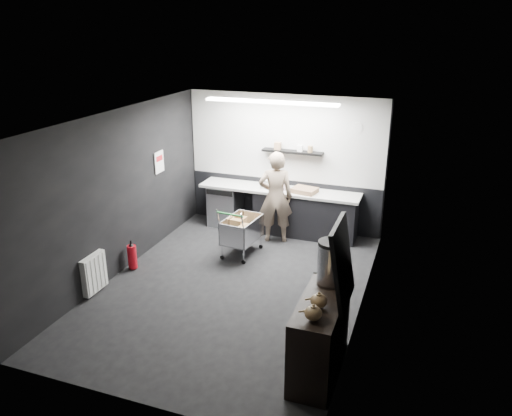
% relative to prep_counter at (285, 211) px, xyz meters
% --- Properties ---
extents(floor, '(5.50, 5.50, 0.00)m').
position_rel_prep_counter_xyz_m(floor, '(-0.14, -2.42, -0.46)').
color(floor, black).
rests_on(floor, ground).
extents(ceiling, '(5.50, 5.50, 0.00)m').
position_rel_prep_counter_xyz_m(ceiling, '(-0.14, -2.42, 2.24)').
color(ceiling, white).
rests_on(ceiling, wall_back).
extents(wall_back, '(5.50, 0.00, 5.50)m').
position_rel_prep_counter_xyz_m(wall_back, '(-0.14, 0.33, 0.89)').
color(wall_back, black).
rests_on(wall_back, floor).
extents(wall_front, '(5.50, 0.00, 5.50)m').
position_rel_prep_counter_xyz_m(wall_front, '(-0.14, -5.17, 0.89)').
color(wall_front, black).
rests_on(wall_front, floor).
extents(wall_left, '(0.00, 5.50, 5.50)m').
position_rel_prep_counter_xyz_m(wall_left, '(-2.14, -2.42, 0.89)').
color(wall_left, black).
rests_on(wall_left, floor).
extents(wall_right, '(0.00, 5.50, 5.50)m').
position_rel_prep_counter_xyz_m(wall_right, '(1.86, -2.42, 0.89)').
color(wall_right, black).
rests_on(wall_right, floor).
extents(kitchen_wall_panel, '(3.95, 0.02, 1.70)m').
position_rel_prep_counter_xyz_m(kitchen_wall_panel, '(-0.14, 0.31, 1.39)').
color(kitchen_wall_panel, silver).
rests_on(kitchen_wall_panel, wall_back).
extents(dado_panel, '(3.95, 0.02, 1.00)m').
position_rel_prep_counter_xyz_m(dado_panel, '(-0.14, 0.31, 0.04)').
color(dado_panel, black).
rests_on(dado_panel, wall_back).
extents(floating_shelf, '(1.20, 0.22, 0.04)m').
position_rel_prep_counter_xyz_m(floating_shelf, '(0.06, 0.20, 1.16)').
color(floating_shelf, black).
rests_on(floating_shelf, wall_back).
extents(wall_clock, '(0.20, 0.03, 0.20)m').
position_rel_prep_counter_xyz_m(wall_clock, '(1.26, 0.30, 1.69)').
color(wall_clock, silver).
rests_on(wall_clock, wall_back).
extents(poster, '(0.02, 0.30, 0.40)m').
position_rel_prep_counter_xyz_m(poster, '(-2.12, -1.12, 1.09)').
color(poster, white).
rests_on(poster, wall_left).
extents(poster_red_band, '(0.02, 0.22, 0.10)m').
position_rel_prep_counter_xyz_m(poster_red_band, '(-2.11, -1.12, 1.16)').
color(poster_red_band, red).
rests_on(poster_red_band, poster).
extents(radiator, '(0.10, 0.50, 0.60)m').
position_rel_prep_counter_xyz_m(radiator, '(-2.08, -3.32, -0.11)').
color(radiator, silver).
rests_on(radiator, wall_left).
extents(ceiling_strip, '(2.40, 0.20, 0.04)m').
position_rel_prep_counter_xyz_m(ceiling_strip, '(-0.14, -0.57, 2.21)').
color(ceiling_strip, white).
rests_on(ceiling_strip, ceiling).
extents(prep_counter, '(3.20, 0.61, 0.90)m').
position_rel_prep_counter_xyz_m(prep_counter, '(0.00, 0.00, 0.00)').
color(prep_counter, black).
rests_on(prep_counter, floor).
extents(person, '(0.74, 0.60, 1.77)m').
position_rel_prep_counter_xyz_m(person, '(-0.06, -0.45, 0.43)').
color(person, '#BBAB94').
rests_on(person, floor).
extents(shopping_cart, '(0.59, 0.91, 0.94)m').
position_rel_prep_counter_xyz_m(shopping_cart, '(-0.45, -1.23, -0.01)').
color(shopping_cart, silver).
rests_on(shopping_cart, floor).
extents(sideboard, '(0.55, 1.29, 1.93)m').
position_rel_prep_counter_xyz_m(sideboard, '(1.61, -3.90, 0.15)').
color(sideboard, black).
rests_on(sideboard, floor).
extents(fire_extinguisher, '(0.15, 0.15, 0.51)m').
position_rel_prep_counter_xyz_m(fire_extinguisher, '(-1.99, -2.42, -0.21)').
color(fire_extinguisher, '#AE0B16').
rests_on(fire_extinguisher, floor).
extents(cardboard_box, '(0.51, 0.43, 0.09)m').
position_rel_prep_counter_xyz_m(cardboard_box, '(0.39, -0.05, 0.49)').
color(cardboard_box, '#8F6B4C').
rests_on(cardboard_box, prep_counter).
extents(pink_tub, '(0.20, 0.20, 0.20)m').
position_rel_prep_counter_xyz_m(pink_tub, '(-0.04, 0.00, 0.54)').
color(pink_tub, beige).
rests_on(pink_tub, prep_counter).
extents(white_container, '(0.22, 0.17, 0.18)m').
position_rel_prep_counter_xyz_m(white_container, '(-0.38, -0.05, 0.53)').
color(white_container, silver).
rests_on(white_container, prep_counter).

